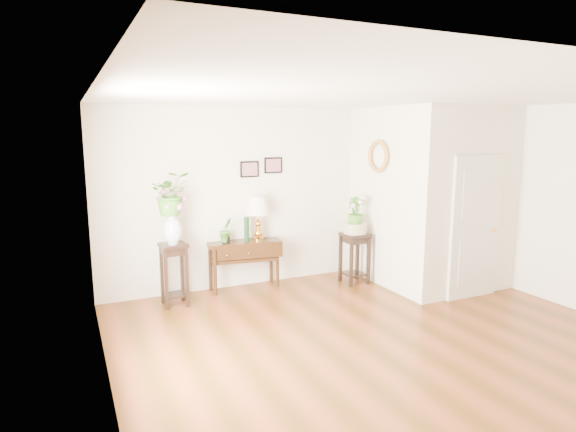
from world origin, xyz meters
TOP-DOWN VIEW (x-y plane):
  - floor at (0.00, 0.00)m, footprint 6.00×5.50m
  - ceiling at (0.00, 0.00)m, footprint 6.00×5.50m
  - wall_back at (0.00, 2.75)m, footprint 6.00×0.02m
  - wall_left at (-3.00, 0.00)m, footprint 0.02×5.50m
  - wall_right at (3.00, 0.00)m, footprint 0.02×5.50m
  - partition at (2.10, 1.77)m, footprint 1.80×1.95m
  - door at (2.10, 0.78)m, footprint 0.90×0.05m
  - art_print_left at (-0.65, 2.73)m, footprint 0.30×0.02m
  - art_print_right at (-0.25, 2.73)m, footprint 0.30×0.02m
  - wall_ornament at (1.16, 1.90)m, footprint 0.07×0.51m
  - console_table at (-0.82, 2.57)m, footprint 1.18×0.54m
  - table_lamp at (-0.58, 2.57)m, footprint 0.48×0.48m
  - green_vase at (-0.77, 2.57)m, footprint 0.10×0.10m
  - potted_plant at (-1.10, 2.57)m, footprint 0.25×0.22m
  - plant_stand_a at (-1.96, 2.28)m, footprint 0.38×0.38m
  - porcelain_vase at (-1.96, 2.28)m, footprint 0.28×0.28m
  - lily_arrangement at (-1.96, 2.28)m, footprint 0.55×0.49m
  - plant_stand_b at (0.90, 2.10)m, footprint 0.39×0.39m
  - ceramic_bowl at (0.90, 2.10)m, footprint 0.39×0.39m
  - narcissus at (0.90, 2.10)m, footprint 0.30×0.30m

SIDE VIEW (x-z plane):
  - floor at x=0.00m, z-range -0.01..0.01m
  - console_table at x=-0.82m, z-range 0.00..0.76m
  - plant_stand_b at x=0.90m, z-range 0.00..0.82m
  - plant_stand_a at x=-1.96m, z-range 0.00..0.89m
  - ceramic_bowl at x=0.90m, z-range 0.82..0.98m
  - green_vase at x=-0.77m, z-range 0.74..1.11m
  - potted_plant at x=-1.10m, z-range 0.76..1.13m
  - door at x=2.10m, z-range 0.00..2.10m
  - table_lamp at x=-0.58m, z-range 0.76..1.46m
  - porcelain_vase at x=-1.96m, z-range 0.89..1.34m
  - narcissus at x=0.90m, z-range 0.94..1.40m
  - wall_back at x=0.00m, z-range 0.00..2.80m
  - wall_left at x=-3.00m, z-range 0.00..2.80m
  - wall_right at x=3.00m, z-range 0.00..2.80m
  - partition at x=2.10m, z-range 0.00..2.80m
  - lily_arrangement at x=-1.96m, z-range 1.29..1.89m
  - art_print_left at x=-0.65m, z-range 1.73..1.98m
  - art_print_right at x=-0.25m, z-range 1.77..2.02m
  - wall_ornament at x=1.16m, z-range 1.79..2.30m
  - ceiling at x=0.00m, z-range 2.79..2.81m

